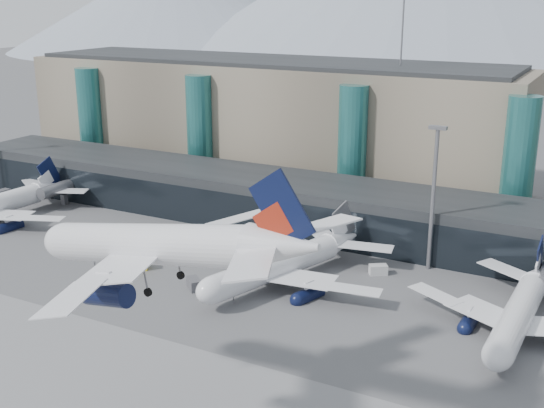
% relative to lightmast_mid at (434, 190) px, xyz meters
% --- Properties ---
extents(ground, '(900.00, 900.00, 0.00)m').
position_rel_lightmast_mid_xyz_m(ground, '(-30.00, -48.00, -14.42)').
color(ground, '#515154').
rests_on(ground, ground).
extents(runway_strip, '(400.00, 40.00, 0.04)m').
position_rel_lightmast_mid_xyz_m(runway_strip, '(-30.00, -63.00, -14.40)').
color(runway_strip, slate).
rests_on(runway_strip, ground).
extents(runway_markings, '(128.00, 1.00, 0.02)m').
position_rel_lightmast_mid_xyz_m(runway_markings, '(-30.00, -63.00, -14.37)').
color(runway_markings, gold).
rests_on(runway_markings, ground).
extents(concourse, '(170.00, 27.00, 10.00)m').
position_rel_lightmast_mid_xyz_m(concourse, '(-30.02, 9.73, -9.45)').
color(concourse, black).
rests_on(concourse, ground).
extents(terminal_main, '(130.00, 30.00, 31.00)m').
position_rel_lightmast_mid_xyz_m(terminal_main, '(-55.00, 42.00, 1.03)').
color(terminal_main, gray).
rests_on(terminal_main, ground).
extents(teal_towers, '(116.40, 19.40, 46.00)m').
position_rel_lightmast_mid_xyz_m(teal_towers, '(-44.99, 26.01, -0.41)').
color(teal_towers, '#266A69').
rests_on(teal_towers, ground).
extents(lightmast_mid, '(3.00, 1.20, 25.60)m').
position_rel_lightmast_mid_xyz_m(lightmast_mid, '(0.00, 0.00, 0.00)').
color(lightmast_mid, slate).
rests_on(lightmast_mid, ground).
extents(hero_jet, '(37.87, 38.43, 12.41)m').
position_rel_lightmast_mid_xyz_m(hero_jet, '(-11.74, -58.55, 8.44)').
color(hero_jet, silver).
rests_on(hero_jet, ground).
extents(jet_parked_left, '(38.97, 38.37, 12.58)m').
position_rel_lightmast_mid_xyz_m(jet_parked_left, '(-89.14, -15.42, -9.66)').
color(jet_parked_left, silver).
rests_on(jet_parked_left, ground).
extents(jet_parked_mid, '(36.91, 38.89, 12.49)m').
position_rel_lightmast_mid_xyz_m(jet_parked_mid, '(-19.33, -15.50, -9.70)').
color(jet_parked_mid, silver).
rests_on(jet_parked_mid, ground).
extents(jet_parked_right, '(35.82, 34.83, 11.54)m').
position_rel_lightmast_mid_xyz_m(jet_parked_right, '(17.94, -15.55, -10.06)').
color(jet_parked_right, silver).
rests_on(jet_parked_right, ground).
extents(veh_a, '(3.43, 2.32, 1.78)m').
position_rel_lightmast_mid_xyz_m(veh_a, '(-60.16, -19.79, -13.53)').
color(veh_a, silver).
rests_on(veh_a, ground).
extents(veh_b, '(2.59, 3.24, 1.63)m').
position_rel_lightmast_mid_xyz_m(veh_b, '(-38.37, -10.51, -13.61)').
color(veh_b, yellow).
rests_on(veh_b, ground).
extents(veh_c, '(3.66, 3.48, 1.84)m').
position_rel_lightmast_mid_xyz_m(veh_c, '(-31.82, -26.63, -13.50)').
color(veh_c, '#4A4A4F').
rests_on(veh_c, ground).
extents(veh_d, '(3.48, 3.09, 1.76)m').
position_rel_lightmast_mid_xyz_m(veh_d, '(-6.95, -6.66, -13.54)').
color(veh_d, silver).
rests_on(veh_d, ground).
extents(veh_f, '(2.30, 3.98, 2.15)m').
position_rel_lightmast_mid_xyz_m(veh_f, '(-101.38, -4.64, -13.34)').
color(veh_f, '#4A4A4F').
rests_on(veh_f, ground).
extents(veh_g, '(2.44, 2.43, 1.27)m').
position_rel_lightmast_mid_xyz_m(veh_g, '(-16.88, -15.44, -13.78)').
color(veh_g, silver).
rests_on(veh_g, ground).
extents(veh_h, '(4.87, 4.26, 2.39)m').
position_rel_lightmast_mid_xyz_m(veh_h, '(-45.82, -24.39, -13.22)').
color(veh_h, yellow).
rests_on(veh_h, ground).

